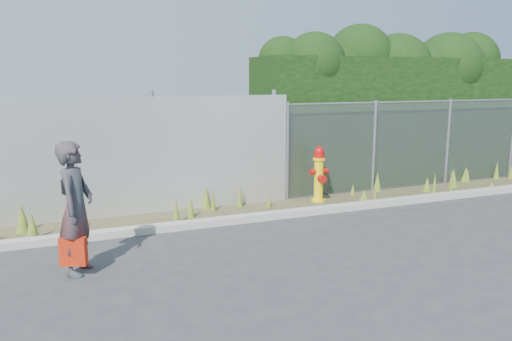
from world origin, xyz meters
name	(u,v)px	position (x,y,z in m)	size (l,w,h in m)	color
ground	(310,251)	(0.00, 0.00, 0.00)	(80.00, 80.00, 0.00)	#343437
curb	(263,216)	(0.00, 1.80, 0.06)	(16.00, 0.22, 0.12)	#A09B90
weed_strip	(227,206)	(-0.47, 2.47, 0.14)	(16.00, 1.31, 0.53)	#464028
corrugated_fence	(66,161)	(-3.25, 3.01, 1.10)	(8.50, 0.21, 2.30)	silver
chainlink_fence	(412,144)	(4.25, 3.00, 1.03)	(6.50, 0.07, 2.05)	gray
hedge	(393,96)	(4.44, 4.05, 2.09)	(7.30, 2.10, 3.81)	black
fire_hydrant	(319,175)	(1.56, 2.55, 0.58)	(0.40, 0.36, 1.19)	yellow
woman	(76,208)	(-3.22, 0.43, 0.88)	(0.64, 0.42, 1.75)	#0E545A
red_tote_bag	(73,251)	(-3.29, 0.27, 0.35)	(0.33, 0.12, 0.44)	#AF0C0A
black_shoulder_bag	(73,186)	(-3.23, 0.60, 1.14)	(0.26, 0.11, 0.20)	black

